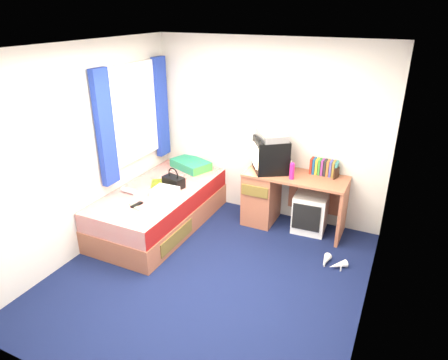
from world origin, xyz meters
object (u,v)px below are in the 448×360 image
at_px(bed, 160,207).
at_px(magazine, 159,183).
at_px(crt_tv, 270,155).
at_px(towel, 165,192).
at_px(picture_frame, 336,173).
at_px(desk, 274,195).
at_px(water_bottle, 129,191).
at_px(handbag, 174,181).
at_px(storage_cube, 310,212).
at_px(colour_swatch_fan, 136,207).
at_px(pink_water_bottle, 292,172).
at_px(pillow, 191,164).
at_px(remote_control, 137,205).
at_px(aerosol_can, 289,167).
at_px(white_heels, 332,263).
at_px(vcr, 272,136).

xyz_separation_m(bed, magazine, (-0.08, 0.13, 0.28)).
bearing_deg(crt_tv, towel, -82.89).
bearing_deg(picture_frame, desk, -155.47).
distance_m(desk, water_bottle, 1.91).
height_order(handbag, magazine, handbag).
distance_m(storage_cube, crt_tv, 0.92).
height_order(water_bottle, colour_swatch_fan, water_bottle).
bearing_deg(handbag, pink_water_bottle, 31.26).
bearing_deg(crt_tv, magazine, -97.61).
distance_m(pillow, crt_tv, 1.29).
distance_m(magazine, remote_control, 0.65).
distance_m(bed, handbag, 0.40).
relative_size(crt_tv, aerosol_can, 2.99).
xyz_separation_m(water_bottle, remote_control, (0.30, -0.24, -0.03)).
height_order(magazine, remote_control, remote_control).
distance_m(crt_tv, picture_frame, 0.85).
relative_size(desk, white_heels, 4.27).
xyz_separation_m(bed, desk, (1.34, 0.74, 0.14)).
xyz_separation_m(magazine, colour_swatch_fan, (0.13, -0.68, -0.00)).
relative_size(bed, desk, 1.54).
height_order(aerosol_can, magazine, aerosol_can).
relative_size(storage_cube, vcr, 1.18).
bearing_deg(crt_tv, storage_cube, 59.73).
relative_size(remote_control, white_heels, 0.53).
bearing_deg(desk, handbag, -153.48).
distance_m(vcr, magazine, 1.62).
xyz_separation_m(towel, colour_swatch_fan, (-0.14, -0.42, -0.04)).
distance_m(picture_frame, towel, 2.15).
bearing_deg(pink_water_bottle, vcr, 155.96).
bearing_deg(colour_swatch_fan, pink_water_bottle, 36.47).
relative_size(bed, storage_cube, 3.88).
xyz_separation_m(crt_tv, white_heels, (1.02, -0.68, -0.93)).
xyz_separation_m(crt_tv, aerosol_can, (0.27, -0.03, -0.12)).
bearing_deg(white_heels, handbag, 177.76).
bearing_deg(aerosol_can, bed, -154.96).
height_order(desk, water_bottle, desk).
xyz_separation_m(bed, pink_water_bottle, (1.59, 0.59, 0.58)).
relative_size(picture_frame, towel, 0.47).
xyz_separation_m(crt_tv, remote_control, (-1.23, -1.25, -0.42)).
bearing_deg(aerosol_can, remote_control, -140.75).
relative_size(picture_frame, pink_water_bottle, 0.72).
bearing_deg(desk, picture_frame, 8.17).
relative_size(crt_tv, magazine, 2.08).
height_order(towel, remote_control, towel).
relative_size(pink_water_bottle, remote_control, 1.22).
xyz_separation_m(storage_cube, vcr, (-0.57, -0.01, 0.97)).
distance_m(pink_water_bottle, aerosol_can, 0.14).
distance_m(towel, water_bottle, 0.48).
relative_size(aerosol_can, towel, 0.66).
bearing_deg(crt_tv, picture_frame, 65.31).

